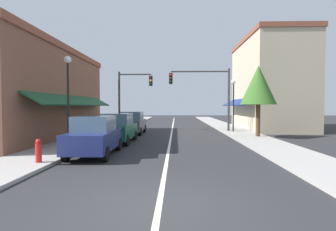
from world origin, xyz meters
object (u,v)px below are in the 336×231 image
parked_car_second_left (118,128)px  parked_car_third_left (133,123)px  traffic_signal_left_corner (131,92)px  fire_hydrant (39,151)px  tree_right_near (258,86)px  parked_car_nearest_left (95,136)px  street_lamp_left_near (68,86)px  traffic_signal_mast_arm (207,89)px  street_lamp_right_mid (233,97)px

parked_car_second_left → parked_car_third_left: size_ratio=1.00×
parked_car_third_left → traffic_signal_left_corner: 3.96m
fire_hydrant → tree_right_near: bearing=39.4°
parked_car_nearest_left → parked_car_third_left: 9.31m
parked_car_third_left → fire_hydrant: bearing=-97.6°
parked_car_nearest_left → parked_car_third_left: (0.14, 9.31, 0.00)m
parked_car_nearest_left → tree_right_near: size_ratio=0.83×
tree_right_near → parked_car_third_left: bearing=164.6°
street_lamp_left_near → traffic_signal_mast_arm: bearing=47.8°
tree_right_near → fire_hydrant: size_ratio=5.75×
parked_car_second_left → street_lamp_left_near: bearing=-130.1°
parked_car_nearest_left → traffic_signal_left_corner: bearing=91.1°
traffic_signal_mast_arm → street_lamp_left_near: size_ratio=1.13×
parked_car_nearest_left → parked_car_second_left: (0.11, 4.09, 0.00)m
parked_car_second_left → street_lamp_right_mid: bearing=37.9°
parked_car_second_left → traffic_signal_mast_arm: (6.11, 6.63, 2.81)m
street_lamp_right_mid → fire_hydrant: size_ratio=5.04×
street_lamp_left_near → fire_hydrant: (0.43, -3.79, -2.66)m
traffic_signal_mast_arm → street_lamp_right_mid: 2.26m
parked_car_nearest_left → street_lamp_left_near: 3.48m
parked_car_second_left → street_lamp_left_near: (-2.02, -2.36, 2.33)m
traffic_signal_mast_arm → fire_hydrant: bearing=-121.1°
parked_car_nearest_left → street_lamp_right_mid: 13.47m
parked_car_nearest_left → street_lamp_right_mid: street_lamp_right_mid is taller
parked_car_second_left → fire_hydrant: (-1.60, -6.14, -0.33)m
traffic_signal_left_corner → street_lamp_right_mid: size_ratio=1.21×
tree_right_near → parked_car_nearest_left: bearing=-143.8°
parked_car_third_left → traffic_signal_mast_arm: 6.85m
traffic_signal_left_corner → fire_hydrant: traffic_signal_left_corner is taller
parked_car_nearest_left → street_lamp_right_mid: bearing=49.8°
traffic_signal_left_corner → fire_hydrant: 14.58m
parked_car_third_left → traffic_signal_mast_arm: size_ratio=0.77×
parked_car_nearest_left → street_lamp_left_near: (-1.91, 1.73, 2.33)m
parked_car_nearest_left → traffic_signal_mast_arm: 12.71m
traffic_signal_mast_arm → traffic_signal_left_corner: traffic_signal_mast_arm is taller
street_lamp_left_near → street_lamp_right_mid: (10.26, 8.63, -0.22)m
parked_car_second_left → tree_right_near: bearing=17.0°
parked_car_third_left → street_lamp_left_near: size_ratio=0.86×
traffic_signal_left_corner → tree_right_near: size_ratio=1.07×
parked_car_nearest_left → parked_car_second_left: 4.09m
parked_car_third_left → traffic_signal_left_corner: traffic_signal_left_corner is taller
tree_right_near → fire_hydrant: 14.26m
street_lamp_left_near → parked_car_nearest_left: bearing=-42.2°
parked_car_third_left → traffic_signal_mast_arm: (6.09, 1.41, 2.81)m
traffic_signal_left_corner → street_lamp_right_mid: (8.86, -1.82, -0.54)m
parked_car_second_left → parked_car_nearest_left: bearing=-91.0°
parked_car_third_left → street_lamp_right_mid: street_lamp_right_mid is taller
parked_car_second_left → street_lamp_right_mid: size_ratio=0.94×
parked_car_second_left → traffic_signal_left_corner: bearing=95.0°
parked_car_third_left → tree_right_near: bearing=-15.0°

